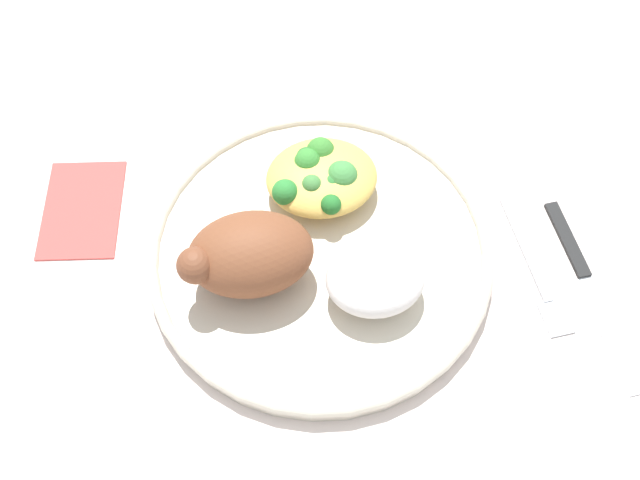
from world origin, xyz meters
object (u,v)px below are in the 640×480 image
mac_cheese_with_broccoli (321,176)px  knife (585,275)px  plate (320,252)px  roasted_chicken (248,255)px  fork (536,272)px  rice_pile (375,278)px  napkin (82,209)px

mac_cheese_with_broccoli → knife: 0.25m
plate → roasted_chicken: (0.06, 0.02, 0.04)m
knife → fork: bearing=-13.3°
rice_pile → napkin: (0.25, -0.13, -0.04)m
roasted_chicken → mac_cheese_with_broccoli: bearing=-132.2°
plate → knife: (-0.23, 0.05, -0.01)m
napkin → knife: bearing=162.4°
rice_pile → plate: bearing=-52.5°
plate → roasted_chicken: 0.08m
napkin → plate: bearing=158.1°
plate → fork: bearing=166.6°
roasted_chicken → knife: 0.30m
plate → rice_pile: rice_pile is taller
roasted_chicken → mac_cheese_with_broccoli: roasted_chicken is taller
rice_pile → fork: rice_pile is taller
fork → knife: size_ratio=0.75×
rice_pile → fork: 0.15m
plate → knife: 0.23m
rice_pile → napkin: bearing=-28.3°
mac_cheese_with_broccoli → napkin: 0.23m
roasted_chicken → rice_pile: (-0.10, 0.03, -0.01)m
rice_pile → mac_cheese_with_broccoli: (0.03, -0.11, -0.00)m
rice_pile → knife: bearing=178.7°
plate → mac_cheese_with_broccoli: bearing=-99.5°
roasted_chicken → fork: 0.26m
knife → napkin: bearing=-17.6°
plate → napkin: plate is taller
roasted_chicken → mac_cheese_with_broccoli: size_ratio=1.11×
plate → fork: plate is taller
roasted_chicken → rice_pile: bearing=162.8°
mac_cheese_with_broccoli → plate: bearing=80.5°
roasted_chicken → fork: roasted_chicken is taller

